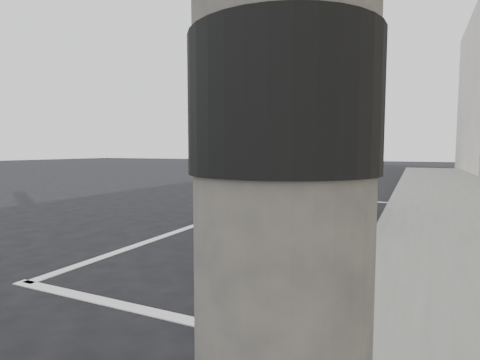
% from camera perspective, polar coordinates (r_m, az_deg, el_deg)
% --- Properties ---
extents(ground, '(80.00, 80.00, 0.00)m').
position_cam_1_polar(ground, '(3.72, -14.90, -14.68)').
color(ground, black).
rests_on(ground, ground).
extents(pline_rear, '(3.00, 0.12, 0.01)m').
position_cam_1_polar(pline_rear, '(3.06, -13.68, -18.91)').
color(pline_rear, silver).
rests_on(pline_rear, ground).
extents(pline_front, '(3.00, 0.12, 0.01)m').
position_cam_1_polar(pline_front, '(9.42, 14.07, -2.91)').
color(pline_front, silver).
rests_on(pline_front, ground).
extents(pline_side, '(0.12, 7.00, 0.01)m').
position_cam_1_polar(pline_side, '(6.62, -4.06, -5.96)').
color(pline_side, silver).
rests_on(pline_side, ground).
extents(retro_coupe, '(1.76, 3.66, 1.20)m').
position_cam_1_polar(retro_coupe, '(6.41, 9.36, -0.89)').
color(retro_coupe, slate).
rests_on(retro_coupe, ground).
extents(cat, '(0.32, 0.44, 0.25)m').
position_cam_1_polar(cat, '(5.00, 6.36, -8.17)').
color(cat, '#706055').
rests_on(cat, ground).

